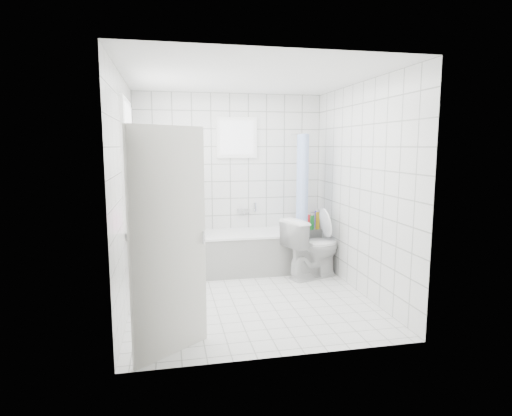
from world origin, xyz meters
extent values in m
plane|color=white|center=(0.00, 0.00, 0.00)|extent=(3.00, 3.00, 0.00)
plane|color=white|center=(0.00, 0.00, 2.60)|extent=(3.00, 3.00, 0.00)
cube|color=white|center=(0.00, 1.50, 1.30)|extent=(2.80, 0.02, 2.60)
cube|color=white|center=(0.00, -1.50, 1.30)|extent=(2.80, 0.02, 2.60)
cube|color=white|center=(-1.40, 0.00, 1.30)|extent=(0.02, 3.00, 2.60)
cube|color=white|center=(1.40, 0.00, 1.30)|extent=(0.02, 3.00, 2.60)
cube|color=white|center=(-1.35, 0.30, 1.60)|extent=(0.01, 0.90, 1.40)
cube|color=white|center=(0.10, 1.46, 1.95)|extent=(0.50, 0.01, 0.50)
cube|color=white|center=(-1.31, 0.30, 0.86)|extent=(0.18, 1.02, 0.08)
cube|color=silver|center=(-0.94, -1.23, 1.00)|extent=(0.65, 0.53, 2.00)
cube|color=white|center=(0.09, 1.12, 0.28)|extent=(1.83, 0.75, 0.55)
cube|color=white|center=(0.09, 1.12, 0.57)|extent=(1.85, 0.77, 0.03)
cube|color=white|center=(-0.90, 1.07, 0.75)|extent=(0.15, 0.85, 1.50)
cube|color=white|center=(1.28, 1.38, 0.28)|extent=(0.40, 0.24, 0.55)
imported|color=white|center=(1.03, 0.65, 0.42)|extent=(0.94, 0.73, 0.85)
cylinder|color=silver|center=(0.95, 1.10, 2.00)|extent=(0.02, 0.80, 0.02)
cube|color=silver|center=(0.19, 1.46, 0.85)|extent=(0.18, 0.06, 0.06)
imported|color=#2C80C7|center=(-1.30, 0.08, 0.99)|extent=(0.09, 0.09, 0.19)
imported|color=#F65FBC|center=(-1.30, -0.05, 1.04)|extent=(0.15, 0.15, 0.27)
imported|color=white|center=(-1.30, 0.31, 0.98)|extent=(0.16, 0.16, 0.15)
imported|color=#B058A6|center=(-1.30, 0.59, 1.01)|extent=(0.14, 0.14, 0.21)
imported|color=white|center=(-1.30, 0.46, 1.04)|extent=(0.14, 0.14, 0.27)
cylinder|color=green|center=(1.24, 1.29, 0.66)|extent=(0.06, 0.06, 0.22)
cylinder|color=#2A1AD7|center=(1.36, 1.41, 0.68)|extent=(0.06, 0.06, 0.27)
cylinder|color=red|center=(1.24, 1.40, 0.66)|extent=(0.06, 0.06, 0.22)
cylinder|color=yellow|center=(1.33, 1.30, 0.68)|extent=(0.06, 0.06, 0.27)
camera|label=1|loc=(-0.94, -4.89, 1.83)|focal=30.00mm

